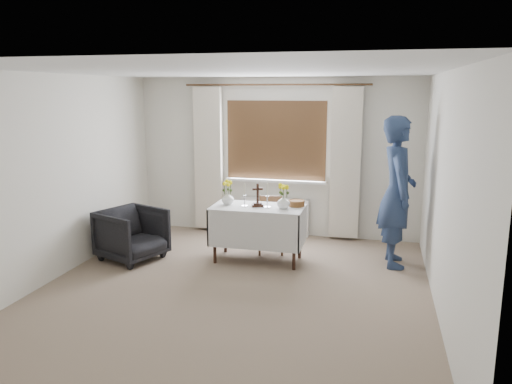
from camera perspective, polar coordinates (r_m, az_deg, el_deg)
ground at (r=5.92m, az=-2.75°, el=-11.31°), size 5.00×5.00×0.00m
altar_table at (r=6.81m, az=0.21°, el=-4.79°), size 1.24×0.64×0.76m
wooden_chair at (r=7.16m, az=1.73°, el=-3.80°), size 0.44×0.44×0.80m
armchair at (r=7.08m, az=-13.98°, el=-4.72°), size 1.01×0.99×0.71m
person at (r=6.78m, az=15.82°, el=0.01°), size 0.56×0.78×1.98m
radiator at (r=8.05m, az=2.15°, el=-2.81°), size 1.10×0.10×0.60m
wooden_cross at (r=6.68m, az=0.19°, el=-0.33°), size 0.18×0.15×0.32m
candlestick_left at (r=6.69m, az=-1.31°, el=-0.34°), size 0.10×0.10×0.31m
candlestick_right at (r=6.62m, az=1.30°, el=-0.41°), size 0.11×0.11×0.33m
flower_vase_left at (r=6.83m, az=-3.25°, el=-0.70°), size 0.22×0.22×0.18m
flower_vase_right at (r=6.59m, az=3.15°, el=-1.13°), size 0.23×0.23×0.18m
wicker_basket at (r=6.75m, az=4.66°, el=-1.28°), size 0.27×0.27×0.08m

